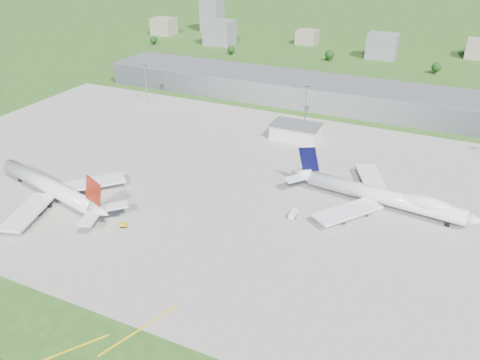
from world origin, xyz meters
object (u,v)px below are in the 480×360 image
at_px(airliner_red_twin, 53,189).
at_px(tug_yellow, 124,225).
at_px(airliner_blue_quad, 383,196).
at_px(van_white_near, 293,214).

bearing_deg(airliner_red_twin, tug_yellow, -173.61).
relative_size(airliner_red_twin, airliner_blue_quad, 0.97).
xyz_separation_m(airliner_blue_quad, van_white_near, (-31.43, -22.30, -4.37)).
bearing_deg(airliner_red_twin, airliner_blue_quad, -144.97).
distance_m(tug_yellow, van_white_near, 68.07).
height_order(tug_yellow, van_white_near, van_white_near).
bearing_deg(van_white_near, airliner_red_twin, 106.97).
bearing_deg(tug_yellow, airliner_blue_quad, 7.29).
xyz_separation_m(airliner_blue_quad, tug_yellow, (-89.82, -57.29, -4.88)).
bearing_deg(tug_yellow, airliner_red_twin, 148.19).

